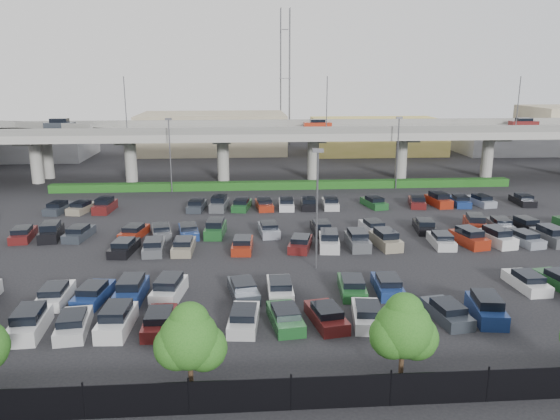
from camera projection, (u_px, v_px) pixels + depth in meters
name	position (u px, v px, depth m)	size (l,w,h in m)	color
ground	(305.00, 240.00, 54.49)	(280.00, 280.00, 0.00)	black
overpass	(280.00, 135.00, 83.73)	(150.00, 13.00, 15.80)	gray
hedge	(285.00, 185.00, 78.53)	(66.00, 1.60, 1.10)	#183F12
fence	(370.00, 391.00, 27.19)	(70.00, 0.10, 2.00)	black
tree_row	(380.00, 329.00, 28.02)	(65.07, 3.66, 5.94)	#332316
parked_cars	(310.00, 246.00, 50.74)	(63.00, 36.69, 1.67)	#BDBEBF
light_poles	(263.00, 176.00, 54.60)	(66.90, 48.38, 10.30)	#4D4D52
distant_buildings	(329.00, 134.00, 114.21)	(138.00, 24.00, 9.00)	gray
comm_tower	(285.00, 76.00, 122.50)	(2.40, 2.40, 30.00)	#4D4D52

